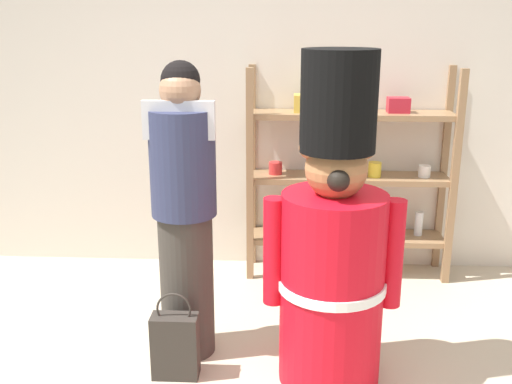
% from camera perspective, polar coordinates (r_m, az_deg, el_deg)
% --- Properties ---
extents(back_wall, '(6.40, 0.12, 2.60)m').
position_cam_1_polar(back_wall, '(4.45, 2.01, 9.17)').
color(back_wall, silver).
rests_on(back_wall, ground_plane).
extents(merchandise_shelf, '(1.48, 0.35, 1.54)m').
position_cam_1_polar(merchandise_shelf, '(4.35, 8.86, 1.69)').
color(merchandise_shelf, '#93704C').
rests_on(merchandise_shelf, ground_plane).
extents(teddy_bear_guard, '(0.71, 0.55, 1.73)m').
position_cam_1_polar(teddy_bear_guard, '(3.03, 7.45, -5.77)').
color(teddy_bear_guard, red).
rests_on(teddy_bear_guard, ground_plane).
extents(person_shopper, '(0.37, 0.35, 1.66)m').
position_cam_1_polar(person_shopper, '(3.23, -6.93, -1.76)').
color(person_shopper, '#38332D').
rests_on(person_shopper, ground_plane).
extents(shopping_bag, '(0.25, 0.12, 0.49)m').
position_cam_1_polar(shopping_bag, '(3.28, -7.81, -14.43)').
color(shopping_bag, '#332D28').
rests_on(shopping_bag, ground_plane).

